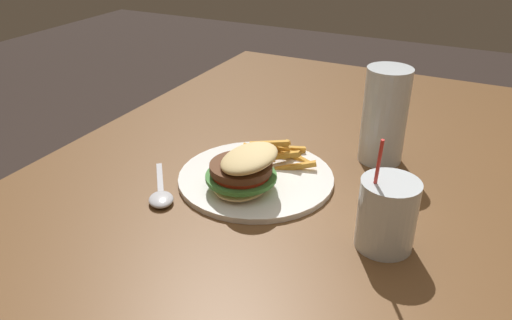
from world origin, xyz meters
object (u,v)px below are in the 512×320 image
(meal_plate_near, at_px, (251,173))
(beer_glass, at_px, (384,119))
(juice_glass, at_px, (387,217))
(spoon, at_px, (161,197))

(meal_plate_near, bearing_deg, beer_glass, 138.68)
(juice_glass, distance_m, spoon, 0.36)
(beer_glass, height_order, spoon, beer_glass)
(juice_glass, bearing_deg, beer_glass, -164.64)
(juice_glass, xyz_separation_m, spoon, (0.05, -0.36, -0.04))
(beer_glass, distance_m, juice_glass, 0.27)
(meal_plate_near, bearing_deg, juice_glass, 75.65)
(beer_glass, relative_size, juice_glass, 1.04)
(meal_plate_near, relative_size, beer_glass, 1.53)
(meal_plate_near, distance_m, beer_glass, 0.27)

